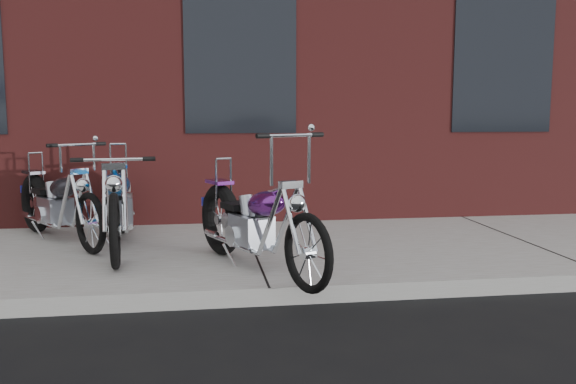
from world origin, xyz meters
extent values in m
plane|color=black|center=(0.00, 0.00, 0.00)|extent=(120.00, 120.00, 0.00)
cube|color=gray|center=(0.00, 1.50, 0.07)|extent=(22.00, 3.00, 0.15)
torus|color=black|center=(-0.28, 1.11, 0.51)|extent=(0.41, 0.71, 0.71)
torus|color=black|center=(0.34, -0.31, 0.47)|extent=(0.32, 0.62, 0.64)
cube|color=#959AAD|center=(-0.03, 0.53, 0.50)|extent=(0.41, 0.47, 0.30)
ellipsoid|color=#631E7B|center=(0.08, 0.28, 0.78)|extent=(0.45, 0.60, 0.30)
cube|color=black|center=(-0.13, 0.77, 0.69)|extent=(0.33, 0.35, 0.06)
cylinder|color=white|center=(0.29, -0.19, 0.73)|extent=(0.15, 0.28, 0.53)
cylinder|color=white|center=(0.24, -0.08, 1.38)|extent=(0.51, 0.24, 0.03)
cylinder|color=white|center=(-0.25, 1.04, 0.88)|extent=(0.03, 0.03, 0.47)
cylinder|color=white|center=(-0.01, 0.78, 0.37)|extent=(0.40, 0.83, 0.05)
torus|color=black|center=(-1.45, 2.35, 0.54)|extent=(0.22, 0.79, 0.78)
torus|color=black|center=(-1.29, 0.66, 0.50)|extent=(0.14, 0.70, 0.70)
cube|color=#959AAD|center=(-1.38, 1.66, 0.53)|extent=(0.34, 0.46, 0.32)
ellipsoid|color=blue|center=(-1.36, 1.36, 0.84)|extent=(0.33, 0.62, 0.33)
cube|color=beige|center=(-1.41, 1.94, 0.74)|extent=(0.28, 0.32, 0.06)
cylinder|color=white|center=(-1.30, 0.80, 0.78)|extent=(0.07, 0.32, 0.58)
cylinder|color=white|center=(-1.32, 0.93, 1.13)|extent=(0.59, 0.09, 0.03)
cylinder|color=white|center=(-1.44, 2.26, 0.95)|extent=(0.03, 0.03, 0.52)
cylinder|color=white|center=(-1.28, 1.91, 0.39)|extent=(0.14, 0.97, 0.05)
torus|color=black|center=(-2.38, 2.60, 0.50)|extent=(0.50, 0.66, 0.70)
torus|color=black|center=(-1.55, 1.33, 0.46)|extent=(0.40, 0.56, 0.63)
cube|color=#959AAD|center=(-2.04, 2.08, 0.49)|extent=(0.44, 0.47, 0.29)
ellipsoid|color=black|center=(-1.89, 1.86, 0.77)|extent=(0.50, 0.58, 0.30)
cube|color=black|center=(-2.18, 2.29, 0.68)|extent=(0.34, 0.35, 0.06)
cylinder|color=white|center=(-1.61, 1.43, 0.72)|extent=(0.19, 0.26, 0.52)
cylinder|color=white|center=(-1.68, 1.54, 1.24)|extent=(0.46, 0.32, 0.03)
cylinder|color=white|center=(-2.34, 2.54, 0.86)|extent=(0.03, 0.03, 0.46)
cylinder|color=white|center=(-2.06, 2.33, 0.36)|extent=(0.52, 0.75, 0.05)
camera|label=1|loc=(-0.55, -4.74, 1.56)|focal=38.00mm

